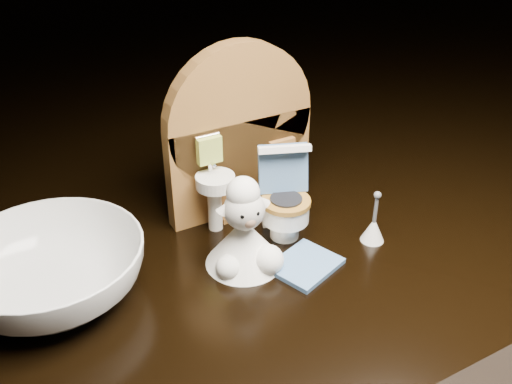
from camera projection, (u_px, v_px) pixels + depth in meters
backdrop_panel at (239, 142)px, 0.48m from camera, size 0.13×0.05×0.15m
toy_toilet at (284, 202)px, 0.46m from camera, size 0.05×0.05×0.08m
bath_mat at (305, 265)px, 0.44m from camera, size 0.06×0.06×0.00m
toilet_brush at (373, 228)px, 0.46m from camera, size 0.02×0.02×0.05m
plush_lamb at (245, 235)px, 0.43m from camera, size 0.06×0.06×0.08m
ceramic_bowl at (51, 271)px, 0.40m from camera, size 0.16×0.16×0.04m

